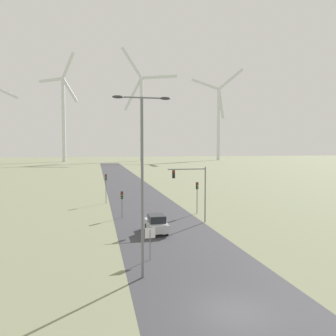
{
  "coord_description": "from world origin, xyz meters",
  "views": [
    {
      "loc": [
        -6.84,
        -15.4,
        8.55
      ],
      "look_at": [
        0.0,
        15.91,
        6.55
      ],
      "focal_mm": 35.0,
      "sensor_mm": 36.0,
      "label": 1
    }
  ],
  "objects_px": {
    "streetlamp": "(142,167)",
    "traffic_light_post_near_left": "(122,198)",
    "traffic_light_post_near_right": "(197,191)",
    "wind_turbine_right": "(219,117)",
    "traffic_light_post_mid_left": "(106,182)",
    "car_approaching": "(156,224)",
    "wind_turbine_left": "(63,112)",
    "traffic_light_mast_overhead": "(193,183)",
    "wind_turbine_center": "(142,110)",
    "stop_sign_near": "(150,237)"
  },
  "relations": [
    {
      "from": "streetlamp",
      "to": "traffic_light_post_near_left",
      "type": "bearing_deg",
      "value": 89.79
    },
    {
      "from": "traffic_light_post_near_right",
      "to": "wind_turbine_right",
      "type": "xyz_separation_m",
      "value": [
        69.96,
        174.36,
        26.95
      ]
    },
    {
      "from": "traffic_light_post_mid_left",
      "to": "streetlamp",
      "type": "bearing_deg",
      "value": -87.04
    },
    {
      "from": "traffic_light_post_mid_left",
      "to": "wind_turbine_right",
      "type": "xyz_separation_m",
      "value": [
        81.28,
        163.86,
        26.68
      ]
    },
    {
      "from": "car_approaching",
      "to": "wind_turbine_left",
      "type": "distance_m",
      "value": 180.24
    },
    {
      "from": "traffic_light_mast_overhead",
      "to": "wind_turbine_center",
      "type": "distance_m",
      "value": 177.12
    },
    {
      "from": "traffic_light_post_near_right",
      "to": "wind_turbine_left",
      "type": "xyz_separation_m",
      "value": [
        -31.91,
        167.88,
        27.05
      ]
    },
    {
      "from": "traffic_light_post_near_left",
      "to": "wind_turbine_right",
      "type": "relative_size",
      "value": 0.05
    },
    {
      "from": "wind_turbine_right",
      "to": "traffic_light_post_near_left",
      "type": "bearing_deg",
      "value": -114.5
    },
    {
      "from": "wind_turbine_right",
      "to": "stop_sign_near",
      "type": "bearing_deg",
      "value": -112.47
    },
    {
      "from": "streetlamp",
      "to": "traffic_light_mast_overhead",
      "type": "xyz_separation_m",
      "value": [
        7.72,
        14.38,
        -2.76
      ]
    },
    {
      "from": "traffic_light_post_near_right",
      "to": "traffic_light_post_mid_left",
      "type": "bearing_deg",
      "value": 137.15
    },
    {
      "from": "traffic_light_post_near_right",
      "to": "wind_turbine_center",
      "type": "relative_size",
      "value": 0.06
    },
    {
      "from": "wind_turbine_center",
      "to": "stop_sign_near",
      "type": "bearing_deg",
      "value": -97.54
    },
    {
      "from": "traffic_light_post_mid_left",
      "to": "car_approaching",
      "type": "bearing_deg",
      "value": -76.59
    },
    {
      "from": "traffic_light_post_mid_left",
      "to": "wind_turbine_center",
      "type": "xyz_separation_m",
      "value": [
        27.07,
        158.56,
        29.21
      ]
    },
    {
      "from": "traffic_light_post_near_left",
      "to": "traffic_light_post_mid_left",
      "type": "bearing_deg",
      "value": 98.31
    },
    {
      "from": "traffic_light_post_near_right",
      "to": "traffic_light_post_mid_left",
      "type": "height_order",
      "value": "traffic_light_post_mid_left"
    },
    {
      "from": "traffic_light_post_near_right",
      "to": "wind_turbine_right",
      "type": "relative_size",
      "value": 0.07
    },
    {
      "from": "car_approaching",
      "to": "wind_turbine_left",
      "type": "xyz_separation_m",
      "value": [
        -25.05,
        176.09,
        29.13
      ]
    },
    {
      "from": "traffic_light_post_mid_left",
      "to": "stop_sign_near",
      "type": "bearing_deg",
      "value": -84.47
    },
    {
      "from": "car_approaching",
      "to": "traffic_light_post_near_right",
      "type": "bearing_deg",
      "value": 50.16
    },
    {
      "from": "traffic_light_post_mid_left",
      "to": "wind_turbine_center",
      "type": "bearing_deg",
      "value": 80.31
    },
    {
      "from": "traffic_light_mast_overhead",
      "to": "wind_turbine_center",
      "type": "bearing_deg",
      "value": 84.15
    },
    {
      "from": "traffic_light_post_near_left",
      "to": "wind_turbine_left",
      "type": "distance_m",
      "value": 172.08
    },
    {
      "from": "traffic_light_post_near_right",
      "to": "traffic_light_mast_overhead",
      "type": "bearing_deg",
      "value": -112.71
    },
    {
      "from": "streetlamp",
      "to": "traffic_light_post_near_left",
      "type": "distance_m",
      "value": 19.42
    },
    {
      "from": "car_approaching",
      "to": "streetlamp",
      "type": "bearing_deg",
      "value": -104.78
    },
    {
      "from": "traffic_light_post_near_left",
      "to": "wind_turbine_center",
      "type": "bearing_deg",
      "value": 81.46
    },
    {
      "from": "traffic_light_post_mid_left",
      "to": "traffic_light_post_near_right",
      "type": "bearing_deg",
      "value": -42.85
    },
    {
      "from": "traffic_light_post_near_right",
      "to": "wind_turbine_left",
      "type": "relative_size",
      "value": 0.06
    },
    {
      "from": "streetlamp",
      "to": "car_approaching",
      "type": "distance_m",
      "value": 13.12
    },
    {
      "from": "wind_turbine_right",
      "to": "car_approaching",
      "type": "bearing_deg",
      "value": -112.82
    },
    {
      "from": "traffic_light_post_mid_left",
      "to": "car_approaching",
      "type": "relative_size",
      "value": 1.09
    },
    {
      "from": "car_approaching",
      "to": "traffic_light_mast_overhead",
      "type": "bearing_deg",
      "value": 34.45
    },
    {
      "from": "traffic_light_post_mid_left",
      "to": "wind_turbine_left",
      "type": "height_order",
      "value": "wind_turbine_left"
    },
    {
      "from": "traffic_light_post_near_left",
      "to": "stop_sign_near",
      "type": "bearing_deg",
      "value": -86.45
    },
    {
      "from": "car_approaching",
      "to": "traffic_light_post_near_left",
      "type": "bearing_deg",
      "value": 110.33
    },
    {
      "from": "traffic_light_post_near_left",
      "to": "wind_turbine_left",
      "type": "xyz_separation_m",
      "value": [
        -22.19,
        168.39,
        27.67
      ]
    },
    {
      "from": "traffic_light_post_near_right",
      "to": "traffic_light_mast_overhead",
      "type": "xyz_separation_m",
      "value": [
        -2.06,
        -4.93,
        1.53
      ]
    },
    {
      "from": "wind_turbine_center",
      "to": "wind_turbine_right",
      "type": "height_order",
      "value": "wind_turbine_center"
    },
    {
      "from": "traffic_light_post_mid_left",
      "to": "wind_turbine_right",
      "type": "bearing_deg",
      "value": 63.62
    },
    {
      "from": "streetlamp",
      "to": "wind_turbine_center",
      "type": "distance_m",
      "value": 191.75
    },
    {
      "from": "traffic_light_post_near_right",
      "to": "traffic_light_post_mid_left",
      "type": "xyz_separation_m",
      "value": [
        -11.32,
        10.5,
        0.27
      ]
    },
    {
      "from": "wind_turbine_left",
      "to": "wind_turbine_right",
      "type": "distance_m",
      "value": 102.08
    },
    {
      "from": "traffic_light_post_near_left",
      "to": "traffic_light_post_mid_left",
      "type": "distance_m",
      "value": 11.16
    },
    {
      "from": "stop_sign_near",
      "to": "car_approaching",
      "type": "distance_m",
      "value": 8.05
    },
    {
      "from": "traffic_light_post_mid_left",
      "to": "car_approaching",
      "type": "xyz_separation_m",
      "value": [
        4.46,
        -18.72,
        -2.35
      ]
    },
    {
      "from": "streetlamp",
      "to": "traffic_light_post_near_right",
      "type": "height_order",
      "value": "streetlamp"
    },
    {
      "from": "traffic_light_post_near_left",
      "to": "traffic_light_post_near_right",
      "type": "bearing_deg",
      "value": 3.01
    }
  ]
}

